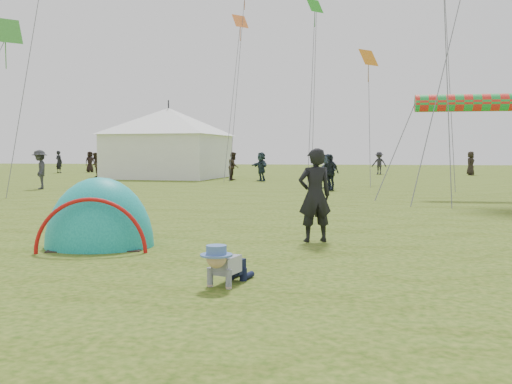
# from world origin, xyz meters

# --- Properties ---
(ground) EXTENTS (140.00, 140.00, 0.00)m
(ground) POSITION_xyz_m (0.00, 0.00, 0.00)
(ground) COLOR #1C4309
(crawling_toddler) EXTENTS (0.68, 0.83, 0.55)m
(crawling_toddler) POSITION_xyz_m (-0.55, -0.57, 0.27)
(crawling_toddler) COLOR black
(crawling_toddler) RESTS_ON ground
(popup_tent) EXTENTS (2.18, 1.92, 2.45)m
(popup_tent) POSITION_xyz_m (-3.35, 1.97, 0.00)
(popup_tent) COLOR #0E8184
(popup_tent) RESTS_ON ground
(standing_adult) EXTENTS (0.74, 0.62, 1.74)m
(standing_adult) POSITION_xyz_m (0.36, 3.12, 0.87)
(standing_adult) COLOR black
(standing_adult) RESTS_ON ground
(event_marquee) EXTENTS (7.69, 7.69, 4.86)m
(event_marquee) POSITION_xyz_m (-10.53, 28.36, 2.43)
(event_marquee) COLOR white
(event_marquee) RESTS_ON ground
(crowd_person_1) EXTENTS (0.65, 0.83, 1.67)m
(crowd_person_1) POSITION_xyz_m (-5.73, 25.89, 0.83)
(crowd_person_1) COLOR black
(crowd_person_1) RESTS_ON ground
(crowd_person_2) EXTENTS (0.96, 0.88, 1.58)m
(crowd_person_2) POSITION_xyz_m (0.22, 17.51, 0.79)
(crowd_person_2) COLOR black
(crowd_person_2) RESTS_ON ground
(crowd_person_3) EXTENTS (1.22, 0.91, 1.69)m
(crowd_person_3) POSITION_xyz_m (3.33, 36.45, 0.85)
(crowd_person_3) COLOR #26252D
(crowd_person_3) RESTS_ON ground
(crowd_person_4) EXTENTS (0.96, 1.00, 1.73)m
(crowd_person_4) POSITION_xyz_m (-20.24, 37.31, 0.87)
(crowd_person_4) COLOR black
(crowd_person_4) RESTS_ON ground
(crowd_person_5) EXTENTS (1.35, 1.52, 1.67)m
(crowd_person_5) POSITION_xyz_m (-3.95, 25.07, 0.84)
(crowd_person_5) COLOR #21313A
(crowd_person_5) RESTS_ON ground
(crowd_person_6) EXTENTS (0.70, 0.72, 1.67)m
(crowd_person_6) POSITION_xyz_m (-10.61, 36.26, 0.84)
(crowd_person_6) COLOR black
(crowd_person_6) RESTS_ON ground
(crowd_person_7) EXTENTS (0.79, 0.92, 1.64)m
(crowd_person_7) POSITION_xyz_m (-15.55, 28.18, 0.82)
(crowd_person_7) COLOR #2F251C
(crowd_person_7) RESTS_ON ground
(crowd_person_8) EXTENTS (1.09, 0.58, 1.78)m
(crowd_person_8) POSITION_xyz_m (-14.10, 27.79, 0.89)
(crowd_person_8) COLOR #293D44
(crowd_person_8) RESTS_ON ground
(crowd_person_9) EXTENTS (1.17, 1.32, 1.77)m
(crowd_person_9) POSITION_xyz_m (-12.73, 16.35, 0.89)
(crowd_person_9) COLOR #2F2F34
(crowd_person_9) RESTS_ON ground
(crowd_person_10) EXTENTS (0.85, 0.99, 1.72)m
(crowd_person_10) POSITION_xyz_m (9.79, 35.78, 0.86)
(crowd_person_10) COLOR black
(crowd_person_10) RESTS_ON ground
(crowd_person_11) EXTENTS (1.32, 1.43, 1.59)m
(crowd_person_11) POSITION_xyz_m (0.04, 18.78, 0.80)
(crowd_person_11) COLOR #2D384A
(crowd_person_11) RESTS_ON ground
(crowd_person_12) EXTENTS (0.76, 0.64, 1.78)m
(crowd_person_12) POSITION_xyz_m (-21.95, 35.31, 0.89)
(crowd_person_12) COLOR black
(crowd_person_12) RESTS_ON ground
(crowd_person_13) EXTENTS (1.00, 1.02, 1.66)m
(crowd_person_13) POSITION_xyz_m (-10.46, 34.61, 0.83)
(crowd_person_13) COLOR black
(crowd_person_13) RESTS_ON ground
(crowd_person_16) EXTENTS (0.81, 0.94, 1.63)m
(crowd_person_16) POSITION_xyz_m (-15.12, 34.07, 0.82)
(crowd_person_16) COLOR black
(crowd_person_16) RESTS_ON ground
(rainbow_tube_kite) EXTENTS (5.84, 0.64, 0.64)m
(rainbow_tube_kite) POSITION_xyz_m (6.32, 14.42, 3.46)
(rainbow_tube_kite) COLOR red
(diamond_kite_3) EXTENTS (1.37, 1.37, 1.12)m
(diamond_kite_3) POSITION_xyz_m (-13.45, 15.12, 6.82)
(diamond_kite_3) COLOR #348E25
(diamond_kite_7) EXTENTS (1.03, 1.03, 0.84)m
(diamond_kite_7) POSITION_xyz_m (-5.77, 28.27, 9.86)
(diamond_kite_7) COLOR orange
(diamond_kite_8) EXTENTS (1.13, 1.13, 0.92)m
(diamond_kite_8) POSITION_xyz_m (2.05, 24.88, 6.86)
(diamond_kite_8) COLOR orange
(diamond_kite_9) EXTENTS (0.97, 0.97, 0.79)m
(diamond_kite_9) POSITION_xyz_m (-0.90, 24.65, 9.72)
(diamond_kite_9) COLOR #25981B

